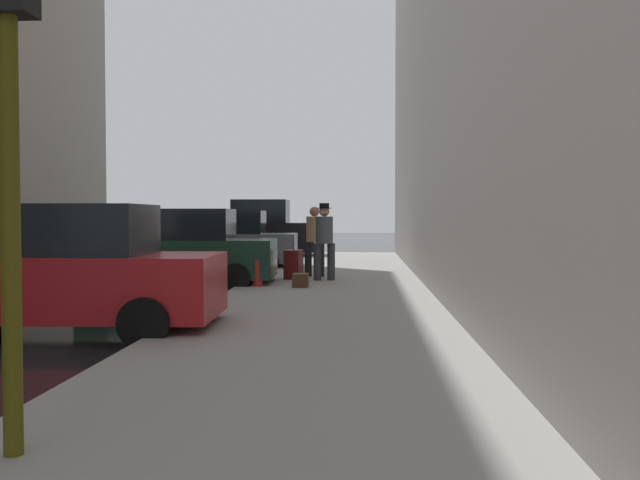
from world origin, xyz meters
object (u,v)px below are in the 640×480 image
(parked_dark_green_sedan, at_px, (182,251))
(pedestrian_with_beanie, at_px, (324,237))
(fire_hydrant, at_px, (258,270))
(traffic_light, at_px, (8,31))
(rolling_suitcase, at_px, (294,264))
(parked_gray_coupe, at_px, (227,242))
(duffel_bag, at_px, (301,280))
(pedestrian_in_tan_coat, at_px, (314,238))
(parked_red_hatchback, at_px, (66,274))
(parked_black_suv, at_px, (257,232))

(parked_dark_green_sedan, relative_size, pedestrian_with_beanie, 2.40)
(fire_hydrant, xyz_separation_m, traffic_light, (0.05, -10.69, 2.26))
(rolling_suitcase, bearing_deg, parked_gray_coupe, 119.68)
(duffel_bag, bearing_deg, fire_hydrant, 170.23)
(pedestrian_with_beanie, xyz_separation_m, rolling_suitcase, (-0.75, 0.36, -0.65))
(traffic_light, bearing_deg, pedestrian_in_tan_coat, 85.67)
(pedestrian_with_beanie, relative_size, duffel_bag, 4.04)
(pedestrian_in_tan_coat, relative_size, pedestrian_with_beanie, 0.96)
(pedestrian_with_beanie, height_order, rolling_suitcase, pedestrian_with_beanie)
(fire_hydrant, bearing_deg, rolling_suitcase, 71.51)
(fire_hydrant, bearing_deg, pedestrian_in_tan_coat, 66.88)
(parked_dark_green_sedan, xyz_separation_m, pedestrian_in_tan_coat, (2.85, 1.70, 0.26))
(fire_hydrant, xyz_separation_m, rolling_suitcase, (0.60, 1.78, -0.01))
(parked_gray_coupe, relative_size, rolling_suitcase, 4.09)
(parked_gray_coupe, height_order, traffic_light, traffic_light)
(parked_dark_green_sedan, height_order, pedestrian_in_tan_coat, pedestrian_in_tan_coat)
(traffic_light, relative_size, pedestrian_with_beanie, 2.03)
(parked_red_hatchback, height_order, pedestrian_with_beanie, pedestrian_with_beanie)
(parked_black_suv, relative_size, pedestrian_with_beanie, 2.59)
(parked_gray_coupe, relative_size, pedestrian_in_tan_coat, 2.49)
(fire_hydrant, height_order, traffic_light, traffic_light)
(parked_red_hatchback, xyz_separation_m, fire_hydrant, (1.80, 5.53, -0.35))
(traffic_light, xyz_separation_m, pedestrian_in_tan_coat, (1.00, 13.14, -1.65))
(parked_black_suv, distance_m, pedestrian_in_tan_coat, 10.04)
(parked_red_hatchback, bearing_deg, parked_gray_coupe, 90.00)
(traffic_light, height_order, pedestrian_in_tan_coat, traffic_light)
(parked_gray_coupe, distance_m, fire_hydrant, 6.26)
(pedestrian_with_beanie, bearing_deg, pedestrian_in_tan_coat, 106.07)
(parked_red_hatchback, height_order, parked_black_suv, parked_black_suv)
(traffic_light, relative_size, rolling_suitcase, 3.46)
(parked_gray_coupe, relative_size, parked_black_suv, 0.92)
(parked_red_hatchback, height_order, parked_dark_green_sedan, same)
(parked_red_hatchback, relative_size, pedestrian_in_tan_coat, 2.49)
(parked_dark_green_sedan, bearing_deg, parked_gray_coupe, 90.00)
(pedestrian_with_beanie, bearing_deg, parked_gray_coupe, 124.56)
(pedestrian_in_tan_coat, distance_m, pedestrian_with_beanie, 1.07)
(parked_gray_coupe, distance_m, pedestrian_with_beanie, 5.55)
(parked_red_hatchback, xyz_separation_m, parked_dark_green_sedan, (-0.00, 6.28, 0.00))
(pedestrian_in_tan_coat, relative_size, duffel_bag, 3.89)
(traffic_light, distance_m, pedestrian_in_tan_coat, 13.28)
(parked_dark_green_sedan, relative_size, parked_gray_coupe, 1.00)
(rolling_suitcase, bearing_deg, pedestrian_in_tan_coat, 56.03)
(parked_black_suv, height_order, traffic_light, traffic_light)
(parked_dark_green_sedan, distance_m, traffic_light, 11.75)
(parked_black_suv, bearing_deg, parked_dark_green_sedan, -90.00)
(parked_dark_green_sedan, distance_m, rolling_suitcase, 2.63)
(parked_red_hatchback, relative_size, duffel_bag, 9.67)
(pedestrian_in_tan_coat, distance_m, duffel_bag, 2.73)
(parked_gray_coupe, xyz_separation_m, pedestrian_in_tan_coat, (2.85, -3.54, 0.26))
(parked_red_hatchback, distance_m, parked_gray_coupe, 11.52)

